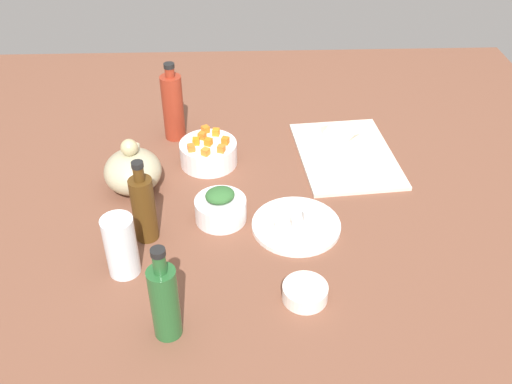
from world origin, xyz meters
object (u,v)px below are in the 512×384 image
Objects in this scene: bowl_greens at (221,210)px; teapot at (133,170)px; bowl_carrots at (209,153)px; cutting_board at (346,155)px; bottle_1 at (165,300)px; bottle_0 at (144,207)px; drinking_glass_0 at (121,246)px; plate_tofu at (296,226)px; bottle_2 at (173,106)px; bowl_small_side at (305,292)px.

teapot reaches higher than bowl_greens.
bowl_carrots is at bearing 8.40° from bowl_greens.
cutting_board is 2.30× the size of bowl_carrots.
bottle_0 is at bearing 14.36° from bottle_1.
bottle_1 reaches higher than bowl_carrots.
bowl_greens is 26.46cm from drinking_glass_0.
bowl_carrots is 43.99cm from drinking_glass_0.
drinking_glass_0 is at bearing 161.96° from bottle_0.
teapot reaches higher than cutting_board.
cutting_board is at bearing -87.30° from bowl_carrots.
drinking_glass_0 is (16.82, 10.62, -1.65)cm from bottle_1.
drinking_glass_0 is at bearing -176.61° from teapot.
cutting_board is 33.77cm from plate_tofu.
cutting_board is 2.50× the size of drinking_glass_0.
cutting_board is at bearing -104.41° from bottle_2.
bowl_greens reaches higher than bowl_small_side.
plate_tofu is 40.27cm from drinking_glass_0.
drinking_glass_0 is (-40.54, 16.61, 3.90)cm from bowl_carrots.
bottle_1 is (-33.44, 9.52, 5.89)cm from bowl_greens.
bottle_2 is 1.62× the size of drinking_glass_0.
bottle_0 is at bearing -18.04° from drinking_glass_0.
bowl_carrots is at bearing 92.70° from cutting_board.
bottle_1 is (-59.13, 43.42, 8.15)cm from cutting_board.
plate_tofu is at bearing 150.95° from cutting_board.
bottle_2 is at bearing 19.65° from bowl_greens.
bottle_2 is (37.88, 13.53, 7.14)cm from bowl_greens.
bowl_carrots is at bearing -5.96° from bottle_1.
teapot reaches higher than plate_tofu.
bowl_carrots is 1.09× the size of drinking_glass_0.
bottle_1 reaches higher than teapot.
bowl_greens is 25.70cm from teapot.
plate_tofu is 1.47× the size of drinking_glass_0.
drinking_glass_0 is at bearing 76.11° from bowl_small_side.
plate_tofu is (-29.52, 16.40, 0.10)cm from cutting_board.
plate_tofu is 1.71× the size of bowl_greens.
bottle_1 is (-46.59, -12.39, 3.18)cm from teapot.
bowl_greens is 0.86× the size of drinking_glass_0.
bowl_small_side is at bearing -120.72° from bottle_0.
bottle_0 is 1.46× the size of drinking_glass_0.
bottle_1 reaches higher than bottle_0.
bottle_1 reaches higher than bowl_greens.
bottle_1 reaches higher than cutting_board.
cutting_board is 37.56cm from bowl_carrots.
bowl_greens is 0.57× the size of bottle_1.
bowl_small_side is 71.22cm from bottle_2.
bottle_1 is at bearing 137.62° from plate_tofu.
bowl_carrots is at bearing -23.77° from bottle_0.
teapot is 1.19× the size of drinking_glass_0.
teapot is 48.31cm from bottle_1.
bottle_1 is at bearing 164.10° from bowl_greens.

